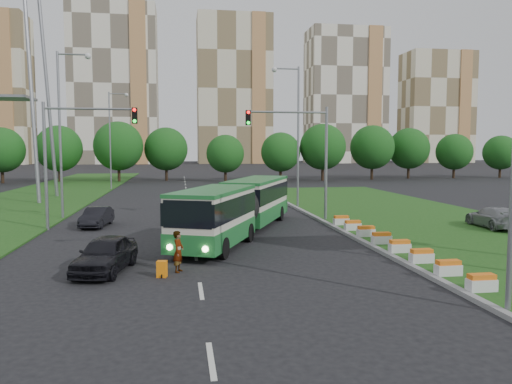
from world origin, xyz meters
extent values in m
plane|color=black|center=(0.00, 0.00, 0.00)|extent=(360.00, 360.00, 0.00)
cube|color=#1C4D16|center=(13.00, 8.00, 0.07)|extent=(14.00, 60.00, 0.15)
cube|color=gray|center=(6.05, 8.00, 0.09)|extent=(0.30, 60.00, 0.18)
cube|color=#1C4D16|center=(-18.00, 25.00, 0.05)|extent=(12.00, 110.00, 0.10)
cylinder|color=gray|center=(6.40, 10.00, 4.00)|extent=(0.20, 0.20, 8.00)
cylinder|color=gray|center=(3.65, 10.00, 7.60)|extent=(5.50, 0.14, 0.14)
cube|color=black|center=(0.90, 10.00, 7.20)|extent=(0.32, 0.32, 1.00)
cylinder|color=gray|center=(-12.00, 9.00, 4.00)|extent=(0.20, 0.20, 8.00)
cylinder|color=gray|center=(-9.25, 9.00, 7.60)|extent=(5.50, 0.14, 0.14)
cube|color=black|center=(-6.50, 9.00, 7.20)|extent=(0.32, 0.32, 1.00)
cube|color=#EDE8CF|center=(-25.00, 150.00, 26.00)|extent=(28.00, 15.00, 52.00)
cube|color=beige|center=(15.00, 150.00, 25.00)|extent=(25.00, 15.00, 50.00)
cube|color=#EDE8CF|center=(55.00, 150.00, 23.50)|extent=(27.00, 15.00, 47.00)
cube|color=beige|center=(90.00, 150.00, 20.00)|extent=(24.00, 14.00, 40.00)
cube|color=beige|center=(-0.48, 0.93, 1.73)|extent=(2.47, 6.82, 2.67)
cube|color=beige|center=(-0.48, 9.68, 1.73)|extent=(2.47, 8.31, 2.67)
cylinder|color=black|center=(-0.48, 4.93, 1.68)|extent=(2.47, 1.24, 2.47)
cube|color=#1D672D|center=(-0.48, 0.93, 0.84)|extent=(2.55, 6.87, 0.94)
cube|color=#1D672D|center=(-0.48, 9.68, 0.84)|extent=(2.55, 8.36, 0.94)
cube|color=black|center=(-0.48, 0.93, 2.18)|extent=(2.55, 6.87, 1.04)
cube|color=black|center=(-0.48, 9.68, 2.18)|extent=(2.55, 8.36, 1.04)
imported|color=black|center=(-6.81, -2.61, 0.75)|extent=(2.62, 4.66, 1.50)
imported|color=black|center=(-9.15, 9.95, 0.64)|extent=(1.81, 3.99, 1.27)
imported|color=gray|center=(15.81, 4.77, 0.82)|extent=(2.15, 4.70, 1.33)
imported|color=gray|center=(-3.80, -3.09, 0.86)|extent=(0.59, 0.73, 1.73)
cube|color=orange|center=(-4.46, -3.83, 0.33)|extent=(0.38, 0.33, 0.66)
cylinder|color=black|center=(-4.46, -3.99, 0.08)|extent=(0.04, 0.15, 0.15)
camera|label=1|loc=(-3.68, -23.72, 5.13)|focal=35.00mm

